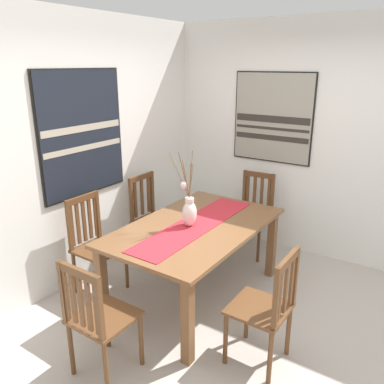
{
  "coord_description": "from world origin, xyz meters",
  "views": [
    {
      "loc": [
        -2.6,
        -1.27,
        2.21
      ],
      "look_at": [
        0.3,
        0.68,
        1.05
      ],
      "focal_mm": 36.54,
      "sensor_mm": 36.0,
      "label": 1
    }
  ],
  "objects": [
    {
      "name": "painting_on_back_wall",
      "position": [
        -0.0,
        1.79,
        1.54
      ],
      "size": [
        1.04,
        0.05,
        1.25
      ],
      "color": "black"
    },
    {
      "name": "wall_side",
      "position": [
        1.86,
        0.0,
        1.35
      ],
      "size": [
        0.12,
        6.4,
        2.7
      ],
      "primitive_type": "cube",
      "color": "silver",
      "rests_on": "ground_plane"
    },
    {
      "name": "dining_table",
      "position": [
        0.22,
        0.59,
        0.66
      ],
      "size": [
        1.74,
        1.07,
        0.76
      ],
      "color": "brown",
      "rests_on": "ground_plane"
    },
    {
      "name": "chair_4",
      "position": [
        -0.22,
        1.5,
        0.51
      ],
      "size": [
        0.42,
        0.42,
        0.98
      ],
      "color": "brown",
      "rests_on": "ground_plane"
    },
    {
      "name": "ground_plane",
      "position": [
        0.0,
        0.0,
        -0.01
      ],
      "size": [
        6.4,
        6.4,
        0.03
      ],
      "primitive_type": "cube",
      "color": "#B2A89E"
    },
    {
      "name": "wall_back",
      "position": [
        0.0,
        1.86,
        1.35
      ],
      "size": [
        6.4,
        0.12,
        2.7
      ],
      "primitive_type": "cube",
      "color": "silver",
      "rests_on": "ground_plane"
    },
    {
      "name": "chair_2",
      "position": [
        -1.03,
        0.59,
        0.5
      ],
      "size": [
        0.42,
        0.42,
        0.94
      ],
      "color": "brown",
      "rests_on": "ground_plane"
    },
    {
      "name": "chair_1",
      "position": [
        -0.24,
        -0.35,
        0.49
      ],
      "size": [
        0.42,
        0.42,
        0.95
      ],
      "color": "brown",
      "rests_on": "ground_plane"
    },
    {
      "name": "chair_3",
      "position": [
        1.45,
        0.56,
        0.5
      ],
      "size": [
        0.44,
        0.44,
        0.97
      ],
      "color": "brown",
      "rests_on": "ground_plane"
    },
    {
      "name": "painting_on_side_wall",
      "position": [
        1.79,
        0.53,
        1.59
      ],
      "size": [
        0.05,
        0.98,
        1.05
      ],
      "color": "black"
    },
    {
      "name": "centerpiece_vase",
      "position": [
        0.17,
        0.62,
        0.92
      ],
      "size": [
        0.22,
        0.25,
        0.73
      ],
      "color": "silver",
      "rests_on": "dining_table"
    },
    {
      "name": "table_runner",
      "position": [
        0.22,
        0.59,
        0.77
      ],
      "size": [
        1.6,
        0.36,
        0.01
      ],
      "primitive_type": "cube",
      "color": "#B7232D",
      "rests_on": "dining_table"
    },
    {
      "name": "chair_0",
      "position": [
        0.65,
        1.49,
        0.5
      ],
      "size": [
        0.43,
        0.43,
        0.99
      ],
      "color": "brown",
      "rests_on": "ground_plane"
    }
  ]
}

